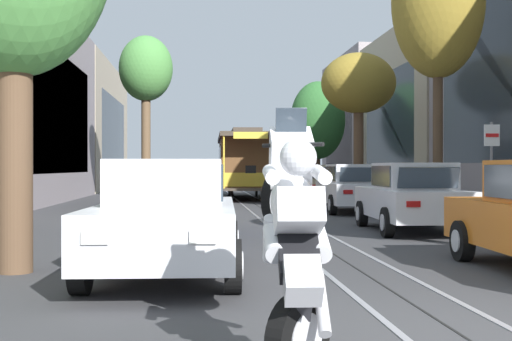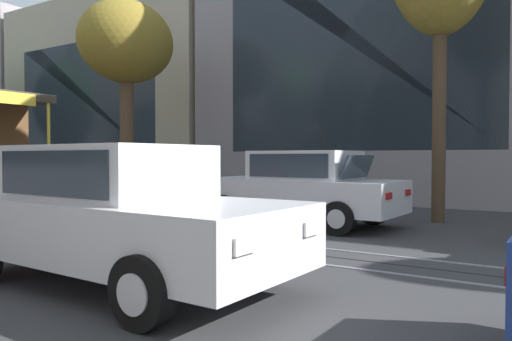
% 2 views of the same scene
% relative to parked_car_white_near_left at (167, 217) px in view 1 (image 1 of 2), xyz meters
% --- Properties ---
extents(ground_plane, '(160.00, 160.00, 0.00)m').
position_rel_parked_car_white_near_left_xyz_m(ground_plane, '(2.72, 16.62, -0.80)').
color(ground_plane, '#38383A').
extents(trolley_track_rails, '(1.14, 58.75, 0.01)m').
position_rel_parked_car_white_near_left_xyz_m(trolley_track_rails, '(2.72, 19.70, -0.79)').
color(trolley_track_rails, gray).
rests_on(trolley_track_rails, ground).
extents(building_facade_left, '(5.49, 50.45, 8.29)m').
position_rel_parked_car_white_near_left_xyz_m(building_facade_left, '(-7.63, 20.49, 3.22)').
color(building_facade_left, beige).
rests_on(building_facade_left, ground).
extents(building_facade_right, '(5.50, 50.45, 10.97)m').
position_rel_parked_car_white_near_left_xyz_m(building_facade_right, '(13.15, 19.39, 4.08)').
color(building_facade_right, beige).
rests_on(building_facade_right, ground).
extents(parked_car_white_near_left, '(2.12, 4.41, 1.58)m').
position_rel_parked_car_white_near_left_xyz_m(parked_car_white_near_left, '(0.00, 0.00, 0.00)').
color(parked_car_white_near_left, silver).
rests_on(parked_car_white_near_left, ground).
extents(parked_car_blue_second_left, '(2.05, 4.38, 1.58)m').
position_rel_parked_car_white_near_left_xyz_m(parked_car_blue_second_left, '(0.03, 5.73, 0.00)').
color(parked_car_blue_second_left, '#233D93').
rests_on(parked_car_blue_second_left, ground).
extents(parked_car_white_mid_left, '(2.10, 4.40, 1.58)m').
position_rel_parked_car_white_near_left_xyz_m(parked_car_white_mid_left, '(0.02, 11.91, 0.00)').
color(parked_car_white_mid_left, silver).
rests_on(parked_car_white_mid_left, ground).
extents(parked_car_maroon_fourth_left, '(2.01, 4.36, 1.58)m').
position_rel_parked_car_white_near_left_xyz_m(parked_car_maroon_fourth_left, '(-0.01, 18.30, 0.00)').
color(parked_car_maroon_fourth_left, maroon).
rests_on(parked_car_maroon_fourth_left, ground).
extents(parked_car_blue_fifth_left, '(2.06, 4.39, 1.58)m').
position_rel_parked_car_white_near_left_xyz_m(parked_car_blue_fifth_left, '(-0.08, 24.08, 0.00)').
color(parked_car_blue_fifth_left, '#233D93').
rests_on(parked_car_blue_fifth_left, ground).
extents(parked_car_blue_sixth_left, '(2.11, 4.41, 1.58)m').
position_rel_parked_car_white_near_left_xyz_m(parked_car_blue_sixth_left, '(-0.10, 29.80, 0.00)').
color(parked_car_blue_sixth_left, '#233D93').
rests_on(parked_car_blue_sixth_left, ground).
extents(parked_car_white_second_right, '(2.14, 4.42, 1.58)m').
position_rel_parked_car_white_near_left_xyz_m(parked_car_white_second_right, '(5.33, 5.79, 0.00)').
color(parked_car_white_second_right, silver).
rests_on(parked_car_white_second_right, ground).
extents(parked_car_white_mid_right, '(2.10, 4.40, 1.58)m').
position_rel_parked_car_white_near_left_xyz_m(parked_car_white_mid_right, '(5.50, 12.39, 0.00)').
color(parked_car_white_mid_right, silver).
rests_on(parked_car_white_mid_right, ground).
extents(parked_car_beige_fourth_right, '(2.00, 4.36, 1.58)m').
position_rel_parked_car_white_near_left_xyz_m(parked_car_beige_fourth_right, '(5.49, 18.72, 0.00)').
color(parked_car_beige_fourth_right, '#C1B28E').
rests_on(parked_car_beige_fourth_right, ground).
extents(street_tree_kerb_left_second, '(2.50, 2.43, 7.62)m').
position_rel_parked_car_white_near_left_xyz_m(street_tree_kerb_left_second, '(-1.98, 22.17, 5.12)').
color(street_tree_kerb_left_second, brown).
rests_on(street_tree_kerb_left_second, ground).
extents(street_tree_kerb_right_second, '(2.75, 2.47, 8.69)m').
position_rel_parked_car_white_near_left_xyz_m(street_tree_kerb_right_second, '(7.51, 10.00, 5.55)').
color(street_tree_kerb_right_second, '#4C3826').
rests_on(street_tree_kerb_right_second, ground).
extents(street_tree_kerb_right_mid, '(3.33, 2.78, 6.57)m').
position_rel_parked_car_white_near_left_xyz_m(street_tree_kerb_right_mid, '(7.54, 19.87, 4.33)').
color(street_tree_kerb_right_mid, brown).
rests_on(street_tree_kerb_right_mid, ground).
extents(street_tree_kerb_right_fourth, '(3.38, 2.99, 6.78)m').
position_rel_parked_car_white_near_left_xyz_m(street_tree_kerb_right_fourth, '(7.78, 31.22, 3.57)').
color(street_tree_kerb_right_fourth, brown).
rests_on(street_tree_kerb_right_fourth, ground).
extents(cable_car_trolley, '(2.74, 9.16, 3.28)m').
position_rel_parked_car_white_near_left_xyz_m(cable_car_trolley, '(2.72, 23.28, 0.86)').
color(cable_car_trolley, brown).
rests_on(cable_car_trolley, ground).
extents(motorcycle_with_rider, '(0.55, 1.77, 1.94)m').
position_rel_parked_car_white_near_left_xyz_m(motorcycle_with_rider, '(1.12, -4.32, 0.21)').
color(motorcycle_with_rider, black).
rests_on(motorcycle_with_rider, ground).
extents(street_sign_post, '(0.36, 0.07, 2.49)m').
position_rel_parked_car_white_near_left_xyz_m(street_sign_post, '(6.94, 5.14, 0.76)').
color(street_sign_post, slate).
rests_on(street_sign_post, ground).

